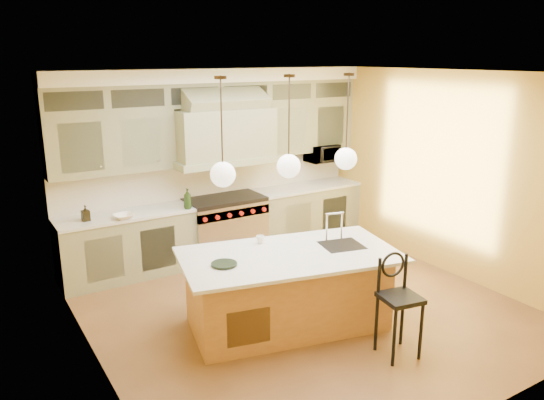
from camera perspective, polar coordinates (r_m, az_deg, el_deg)
floor at (r=6.84m, az=3.34°, el=-11.55°), size 5.00×5.00×0.00m
ceiling at (r=6.10m, az=3.77°, el=13.53°), size 5.00×5.00×0.00m
wall_back at (r=8.43m, az=-6.33°, el=4.03°), size 5.00×0.00×5.00m
wall_front at (r=4.62m, az=21.85°, el=-6.64°), size 5.00×0.00×5.00m
wall_left at (r=5.34m, az=-19.01°, el=-3.43°), size 0.00×5.00×5.00m
wall_right at (r=7.99m, az=18.37°, el=2.71°), size 0.00×5.00×5.00m
back_cabinetry at (r=8.20m, az=-5.52°, el=3.59°), size 5.00×0.77×2.90m
range at (r=8.36m, az=-5.08°, el=-2.87°), size 1.20×0.74×0.96m
kitchen_island at (r=6.24m, az=1.74°, el=-9.46°), size 2.67×1.80×1.35m
counter_stool at (r=5.77m, az=13.45°, el=-10.35°), size 0.45×0.45×1.11m
microwave at (r=9.22m, az=5.39°, el=5.03°), size 0.54×0.37×0.30m
oil_bottle_a at (r=7.72m, az=-9.08°, el=0.13°), size 0.12×0.12×0.30m
oil_bottle_b at (r=7.51m, az=-19.42°, el=-1.35°), size 0.11×0.11×0.21m
fruit_bowl at (r=7.47m, az=-15.67°, el=-1.71°), size 0.29×0.29×0.07m
cup at (r=6.32m, az=-1.26°, el=-4.28°), size 0.11×0.11×0.09m
pendant_left at (r=5.39m, az=-5.31°, el=3.05°), size 0.26×0.26×1.11m
pendant_center at (r=5.78m, az=1.80°, el=3.95°), size 0.26×0.26×1.11m
pendant_right at (r=6.25m, az=7.95°, el=4.68°), size 0.26×0.26×1.11m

